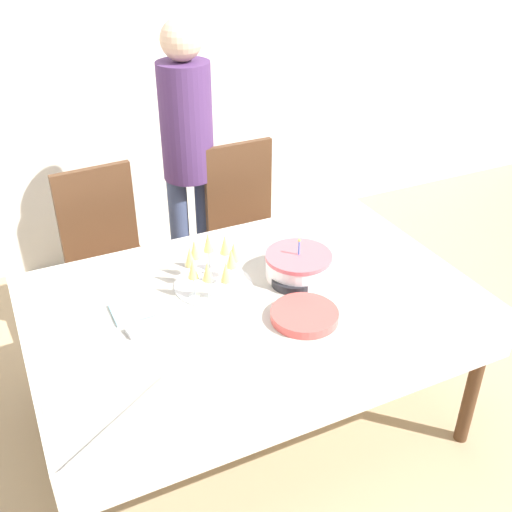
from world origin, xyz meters
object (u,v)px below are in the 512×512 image
(birthday_cake, at_px, (298,265))
(plate_stack_dessert, at_px, (293,280))
(dining_chair_far_right, at_px, (247,223))
(champagne_tray, at_px, (212,266))
(person_standing, at_px, (188,144))
(dining_chair_far_left, at_px, (108,254))
(plate_stack_main, at_px, (305,315))

(birthday_cake, xyz_separation_m, plate_stack_dessert, (-0.05, -0.05, -0.04))
(dining_chair_far_right, bearing_deg, champagne_tray, -123.68)
(dining_chair_far_right, relative_size, person_standing, 0.60)
(champagne_tray, bearing_deg, dining_chair_far_left, 110.70)
(birthday_cake, distance_m, plate_stack_main, 0.31)
(champagne_tray, distance_m, plate_stack_dessert, 0.34)
(birthday_cake, relative_size, plate_stack_dessert, 1.52)
(dining_chair_far_right, height_order, plate_stack_main, dining_chair_far_right)
(birthday_cake, bearing_deg, dining_chair_far_left, 127.08)
(dining_chair_far_right, bearing_deg, birthday_cake, -100.12)
(plate_stack_main, bearing_deg, birthday_cake, 65.81)
(dining_chair_far_right, bearing_deg, plate_stack_main, -103.79)
(plate_stack_dessert, bearing_deg, champagne_tray, 156.31)
(plate_stack_dessert, bearing_deg, dining_chair_far_left, 123.61)
(dining_chair_far_left, relative_size, dining_chair_far_right, 1.00)
(birthday_cake, xyz_separation_m, plate_stack_main, (-0.13, -0.28, -0.04))
(champagne_tray, bearing_deg, plate_stack_dessert, -23.69)
(dining_chair_far_left, distance_m, person_standing, 0.73)
(dining_chair_far_right, height_order, plate_stack_dessert, dining_chair_far_right)
(dining_chair_far_left, relative_size, birthday_cake, 3.45)
(champagne_tray, bearing_deg, plate_stack_main, -58.18)
(dining_chair_far_left, xyz_separation_m, champagne_tray, (0.29, -0.76, 0.28))
(dining_chair_far_left, bearing_deg, person_standing, 21.75)
(dining_chair_far_right, xyz_separation_m, plate_stack_main, (-0.28, -1.13, 0.20))
(plate_stack_dessert, height_order, person_standing, person_standing)
(birthday_cake, bearing_deg, person_standing, 95.42)
(champagne_tray, xyz_separation_m, person_standing, (0.25, 0.97, 0.16))
(dining_chair_far_left, relative_size, plate_stack_main, 3.72)
(plate_stack_dessert, distance_m, person_standing, 1.13)
(birthday_cake, height_order, plate_stack_main, birthday_cake)
(dining_chair_far_right, relative_size, champagne_tray, 2.97)
(champagne_tray, height_order, plate_stack_dessert, champagne_tray)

